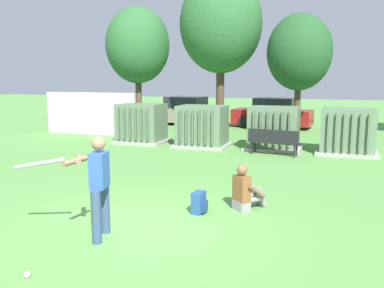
{
  "coord_description": "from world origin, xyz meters",
  "views": [
    {
      "loc": [
        3.35,
        -6.36,
        2.69
      ],
      "look_at": [
        -0.13,
        3.5,
        1.0
      ],
      "focal_mm": 38.38,
      "sensor_mm": 36.0,
      "label": 1
    }
  ],
  "objects_px": {
    "seated_spectator": "(246,192)",
    "parked_car_leftmost": "(184,112)",
    "transformer_west": "(141,124)",
    "transformer_mid_west": "(202,127)",
    "transformer_mid_east": "(274,129)",
    "park_bench": "(273,140)",
    "sports_ball": "(27,275)",
    "batter": "(96,182)",
    "backpack": "(199,203)",
    "transformer_east": "(347,132)",
    "parked_car_left_of_center": "(273,114)"
  },
  "relations": [
    {
      "from": "seated_spectator",
      "to": "parked_car_leftmost",
      "type": "bearing_deg",
      "value": 115.15
    },
    {
      "from": "transformer_west",
      "to": "transformer_mid_west",
      "type": "distance_m",
      "value": 2.72
    },
    {
      "from": "transformer_mid_east",
      "to": "park_bench",
      "type": "xyz_separation_m",
      "value": [
        0.17,
        -1.21,
        -0.25
      ]
    },
    {
      "from": "transformer_mid_west",
      "to": "sports_ball",
      "type": "xyz_separation_m",
      "value": [
        1.08,
        -11.02,
        -0.74
      ]
    },
    {
      "from": "park_bench",
      "to": "batter",
      "type": "height_order",
      "value": "batter"
    },
    {
      "from": "backpack",
      "to": "parked_car_leftmost",
      "type": "relative_size",
      "value": 0.1
    },
    {
      "from": "transformer_east",
      "to": "backpack",
      "type": "height_order",
      "value": "transformer_east"
    },
    {
      "from": "transformer_mid_east",
      "to": "park_bench",
      "type": "relative_size",
      "value": 1.14
    },
    {
      "from": "batter",
      "to": "sports_ball",
      "type": "height_order",
      "value": "batter"
    },
    {
      "from": "batter",
      "to": "backpack",
      "type": "height_order",
      "value": "batter"
    },
    {
      "from": "park_bench",
      "to": "parked_car_left_of_center",
      "type": "relative_size",
      "value": 0.42
    },
    {
      "from": "transformer_east",
      "to": "parked_car_left_of_center",
      "type": "relative_size",
      "value": 0.48
    },
    {
      "from": "park_bench",
      "to": "parked_car_left_of_center",
      "type": "distance_m",
      "value": 8.32
    },
    {
      "from": "parked_car_leftmost",
      "to": "parked_car_left_of_center",
      "type": "xyz_separation_m",
      "value": [
        5.03,
        0.36,
        0.0
      ]
    },
    {
      "from": "seated_spectator",
      "to": "parked_car_leftmost",
      "type": "relative_size",
      "value": 0.22
    },
    {
      "from": "transformer_mid_west",
      "to": "transformer_east",
      "type": "xyz_separation_m",
      "value": [
        5.34,
        0.24,
        0.0
      ]
    },
    {
      "from": "park_bench",
      "to": "seated_spectator",
      "type": "relative_size",
      "value": 1.91
    },
    {
      "from": "batter",
      "to": "parked_car_left_of_center",
      "type": "bearing_deg",
      "value": 88.4
    },
    {
      "from": "sports_ball",
      "to": "transformer_mid_west",
      "type": "bearing_deg",
      "value": 95.58
    },
    {
      "from": "seated_spectator",
      "to": "backpack",
      "type": "height_order",
      "value": "seated_spectator"
    },
    {
      "from": "seated_spectator",
      "to": "batter",
      "type": "bearing_deg",
      "value": -131.23
    },
    {
      "from": "transformer_east",
      "to": "parked_car_left_of_center",
      "type": "bearing_deg",
      "value": 117.38
    },
    {
      "from": "transformer_east",
      "to": "park_bench",
      "type": "xyz_separation_m",
      "value": [
        -2.43,
        -1.15,
        -0.25
      ]
    },
    {
      "from": "transformer_east",
      "to": "parked_car_leftmost",
      "type": "height_order",
      "value": "same"
    },
    {
      "from": "transformer_mid_west",
      "to": "parked_car_left_of_center",
      "type": "distance_m",
      "value": 7.5
    },
    {
      "from": "parked_car_leftmost",
      "to": "parked_car_left_of_center",
      "type": "bearing_deg",
      "value": 4.14
    },
    {
      "from": "batter",
      "to": "parked_car_leftmost",
      "type": "distance_m",
      "value": 17.03
    },
    {
      "from": "park_bench",
      "to": "sports_ball",
      "type": "bearing_deg",
      "value": -100.32
    },
    {
      "from": "transformer_mid_east",
      "to": "transformer_east",
      "type": "relative_size",
      "value": 1.0
    },
    {
      "from": "park_bench",
      "to": "seated_spectator",
      "type": "bearing_deg",
      "value": -86.89
    },
    {
      "from": "sports_ball",
      "to": "batter",
      "type": "bearing_deg",
      "value": 85.08
    },
    {
      "from": "transformer_mid_west",
      "to": "parked_car_left_of_center",
      "type": "bearing_deg",
      "value": 77.07
    },
    {
      "from": "parked_car_left_of_center",
      "to": "transformer_mid_west",
      "type": "bearing_deg",
      "value": -102.93
    },
    {
      "from": "transformer_east",
      "to": "parked_car_left_of_center",
      "type": "xyz_separation_m",
      "value": [
        -3.66,
        7.08,
        -0.04
      ]
    },
    {
      "from": "seated_spectator",
      "to": "parked_car_left_of_center",
      "type": "distance_m",
      "value": 14.53
    },
    {
      "from": "backpack",
      "to": "parked_car_left_of_center",
      "type": "relative_size",
      "value": 0.1
    },
    {
      "from": "transformer_east",
      "to": "backpack",
      "type": "xyz_separation_m",
      "value": [
        -2.91,
        -7.91,
        -0.57
      ]
    },
    {
      "from": "transformer_west",
      "to": "parked_car_left_of_center",
      "type": "bearing_deg",
      "value": 58.47
    },
    {
      "from": "transformer_mid_west",
      "to": "backpack",
      "type": "height_order",
      "value": "transformer_mid_west"
    },
    {
      "from": "transformer_east",
      "to": "park_bench",
      "type": "relative_size",
      "value": 1.14
    },
    {
      "from": "transformer_west",
      "to": "seated_spectator",
      "type": "relative_size",
      "value": 2.18
    },
    {
      "from": "transformer_mid_west",
      "to": "park_bench",
      "type": "height_order",
      "value": "transformer_mid_west"
    },
    {
      "from": "transformer_east",
      "to": "batter",
      "type": "distance_m",
      "value": 10.54
    },
    {
      "from": "transformer_west",
      "to": "parked_car_leftmost",
      "type": "bearing_deg",
      "value": 95.32
    },
    {
      "from": "park_bench",
      "to": "backpack",
      "type": "xyz_separation_m",
      "value": [
        -0.49,
        -6.77,
        -0.32
      ]
    },
    {
      "from": "transformer_east",
      "to": "seated_spectator",
      "type": "height_order",
      "value": "transformer_east"
    },
    {
      "from": "sports_ball",
      "to": "seated_spectator",
      "type": "xyz_separation_m",
      "value": [
        2.18,
        3.9,
        0.33
      ]
    },
    {
      "from": "backpack",
      "to": "park_bench",
      "type": "bearing_deg",
      "value": 85.89
    },
    {
      "from": "transformer_west",
      "to": "park_bench",
      "type": "bearing_deg",
      "value": -10.62
    },
    {
      "from": "transformer_west",
      "to": "backpack",
      "type": "distance_m",
      "value": 9.38
    }
  ]
}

